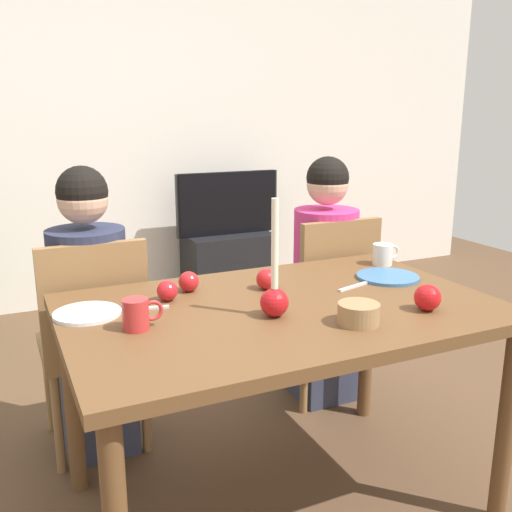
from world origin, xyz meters
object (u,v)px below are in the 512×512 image
(person_right_child, at_px, (324,284))
(tv, at_px, (228,203))
(apple_near_candle, at_px, (267,279))
(apple_by_right_mug, at_px, (189,282))
(plate_right, at_px, (388,277))
(chair_left, at_px, (94,334))
(person_left_child, at_px, (91,318))
(plate_left, at_px, (87,313))
(dining_table, at_px, (281,329))
(mug_right, at_px, (383,254))
(tv_stand, at_px, (229,265))
(bowl_walnuts, at_px, (359,314))
(apple_by_left_plate, at_px, (167,291))
(candle_centerpiece, at_px, (274,294))
(mug_left, at_px, (137,314))
(chair_right, at_px, (328,298))
(apple_far_edge, at_px, (428,298))

(person_right_child, height_order, tv, person_right_child)
(apple_near_candle, height_order, apple_by_right_mug, apple_near_candle)
(person_right_child, distance_m, plate_right, 0.57)
(chair_left, height_order, person_left_child, person_left_child)
(plate_left, relative_size, apple_near_candle, 2.76)
(dining_table, bearing_deg, person_left_child, 128.97)
(chair_left, relative_size, person_left_child, 0.77)
(person_left_child, bearing_deg, person_right_child, 0.00)
(mug_right, bearing_deg, tv_stand, 86.34)
(tv, bearing_deg, tv_stand, -90.00)
(tv_stand, bearing_deg, apple_by_right_mug, -115.65)
(chair_left, relative_size, apple_near_candle, 11.98)
(chair_left, height_order, tv_stand, chair_left)
(tv, height_order, bowl_walnuts, tv)
(person_right_child, relative_size, apple_by_left_plate, 16.66)
(candle_centerpiece, bearing_deg, plate_right, 18.09)
(mug_left, distance_m, apple_near_candle, 0.54)
(mug_left, bearing_deg, tv, 62.11)
(chair_right, bearing_deg, plate_left, -159.31)
(person_right_child, height_order, tv_stand, person_right_child)
(mug_right, xyz_separation_m, apple_near_candle, (-0.59, -0.10, -0.01))
(tv_stand, xyz_separation_m, tv, (0.00, 0.00, 0.47))
(person_right_child, bearing_deg, apple_near_candle, -138.98)
(tv, height_order, candle_centerpiece, candle_centerpiece)
(chair_left, bearing_deg, apple_by_right_mug, -49.64)
(mug_left, relative_size, apple_near_candle, 1.61)
(mug_left, xyz_separation_m, apple_far_edge, (0.88, -0.23, -0.00))
(plate_right, distance_m, apple_by_left_plate, 0.84)
(tv_stand, distance_m, bowl_walnuts, 2.68)
(apple_far_edge, bearing_deg, apple_near_candle, 131.24)
(dining_table, xyz_separation_m, tv, (0.75, 2.30, 0.04))
(plate_left, bearing_deg, mug_right, 5.07)
(person_right_child, height_order, mug_left, person_right_child)
(apple_by_left_plate, bearing_deg, person_left_child, 113.47)
(apple_far_edge, bearing_deg, person_left_child, 136.06)
(tv_stand, xyz_separation_m, candle_centerpiece, (-0.82, -2.38, 0.58))
(apple_by_left_plate, relative_size, apple_far_edge, 0.82)
(tv, distance_m, candle_centerpiece, 2.52)
(plate_right, bearing_deg, apple_by_right_mug, 167.50)
(chair_left, distance_m, plate_left, 0.51)
(chair_left, relative_size, mug_left, 7.47)
(chair_left, relative_size, tv_stand, 1.41)
(apple_by_left_plate, bearing_deg, mug_right, 4.67)
(plate_right, distance_m, apple_by_right_mug, 0.76)
(chair_left, xyz_separation_m, mug_right, (1.13, -0.33, 0.28))
(plate_right, bearing_deg, mug_right, 58.12)
(tv, relative_size, apple_near_candle, 10.52)
(person_left_child, bearing_deg, apple_far_edge, -43.94)
(chair_left, distance_m, candle_centerpiece, 0.88)
(candle_centerpiece, height_order, apple_near_candle, candle_centerpiece)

